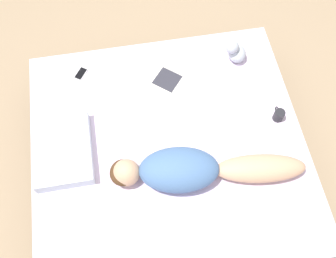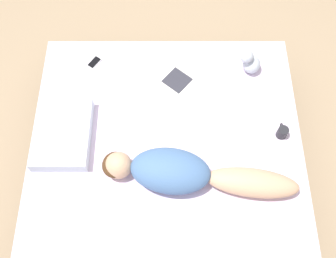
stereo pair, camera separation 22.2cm
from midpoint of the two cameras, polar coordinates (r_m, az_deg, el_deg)
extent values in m
plane|color=#9E8466|center=(3.33, -1.82, -5.96)|extent=(12.00, 12.00, 0.00)
cube|color=#383333|center=(3.17, -1.91, -4.85)|extent=(1.98, 2.06, 0.34)
cube|color=silver|center=(2.95, -2.05, -3.08)|extent=(1.92, 2.00, 0.14)
ellipsoid|color=tan|center=(2.77, 11.00, -5.81)|extent=(0.29, 0.66, 0.16)
ellipsoid|color=#476B9E|center=(2.68, -0.76, -6.11)|extent=(0.40, 0.59, 0.23)
ellipsoid|color=#472D19|center=(2.72, -8.92, -6.45)|extent=(0.22, 0.20, 0.10)
sphere|color=tan|center=(2.72, -8.41, -6.47)|extent=(0.19, 0.19, 0.19)
cube|color=silver|center=(3.04, -4.83, 3.20)|extent=(0.38, 0.38, 0.01)
cube|color=silver|center=(3.15, -2.14, 6.98)|extent=(0.38, 0.38, 0.01)
cube|color=#2D2D38|center=(3.15, -2.14, 7.03)|extent=(0.26, 0.26, 0.00)
cylinder|color=#232328|center=(3.02, 13.78, 1.78)|extent=(0.08, 0.08, 0.09)
cylinder|color=black|center=(2.99, 13.93, 2.13)|extent=(0.07, 0.07, 0.01)
torus|color=#232328|center=(3.04, 13.55, 2.49)|extent=(0.06, 0.01, 0.06)
cube|color=silver|center=(3.29, -14.44, 7.64)|extent=(0.15, 0.13, 0.01)
cube|color=black|center=(3.28, -14.46, 7.69)|extent=(0.12, 0.11, 0.00)
ellipsoid|color=#B2BCCC|center=(3.26, 8.04, 10.64)|extent=(0.16, 0.14, 0.13)
sphere|color=#B2BCCC|center=(3.17, 7.30, 11.61)|extent=(0.10, 0.10, 0.10)
cube|color=silver|center=(2.94, -17.11, -3.15)|extent=(0.55, 0.40, 0.10)
camera|label=1|loc=(0.11, -92.21, -4.36)|focal=42.00mm
camera|label=2|loc=(0.11, 87.79, 4.36)|focal=42.00mm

